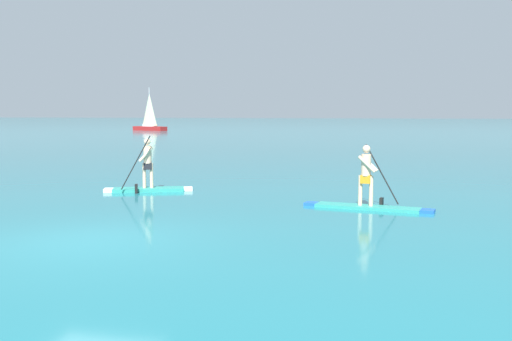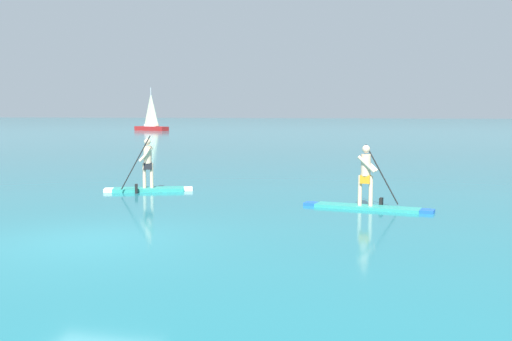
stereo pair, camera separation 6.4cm
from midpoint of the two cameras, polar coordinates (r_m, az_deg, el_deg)
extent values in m
plane|color=#1E727F|center=(12.32, -15.91, -6.62)|extent=(440.00, 440.00, 0.00)
cube|color=teal|center=(19.50, -10.29, -1.82)|extent=(2.38, 1.46, 0.11)
cube|color=white|center=(19.61, -14.03, -1.86)|extent=(0.44, 0.55, 0.11)
cube|color=white|center=(19.48, -6.52, -1.78)|extent=(0.41, 0.49, 0.11)
cylinder|color=beige|center=(19.45, -10.70, -0.49)|extent=(0.11, 0.11, 0.81)
cylinder|color=beige|center=(19.44, -10.01, -0.48)|extent=(0.11, 0.11, 0.81)
cube|color=black|center=(19.42, -10.37, 0.43)|extent=(0.32, 0.30, 0.22)
cylinder|color=beige|center=(19.39, -10.39, 1.53)|extent=(0.26, 0.26, 0.57)
sphere|color=beige|center=(19.36, -10.42, 2.77)|extent=(0.21, 0.21, 0.21)
cylinder|color=beige|center=(19.24, -10.57, 1.53)|extent=(0.44, 0.24, 0.51)
cylinder|color=beige|center=(19.54, -10.52, 1.60)|extent=(0.44, 0.24, 0.51)
cylinder|color=black|center=(18.98, -11.51, 0.76)|extent=(0.90, 0.38, 1.72)
cube|color=black|center=(19.07, -11.46, -1.79)|extent=(0.15, 0.22, 0.32)
cube|color=teal|center=(15.99, 10.84, -3.53)|extent=(2.84, 1.06, 0.08)
cube|color=blue|center=(15.74, 16.42, -3.82)|extent=(0.41, 0.47, 0.08)
cube|color=blue|center=(16.40, 5.50, -3.23)|extent=(0.40, 0.41, 0.08)
cylinder|color=beige|center=(15.91, 11.20, -1.98)|extent=(0.11, 0.11, 0.81)
cylinder|color=beige|center=(15.97, 10.17, -1.93)|extent=(0.11, 0.11, 0.81)
cube|color=orange|center=(15.90, 10.71, -0.83)|extent=(0.29, 0.26, 0.22)
cylinder|color=beige|center=(15.86, 10.73, 0.53)|extent=(0.26, 0.26, 0.58)
sphere|color=beige|center=(15.83, 10.76, 2.06)|extent=(0.21, 0.21, 0.21)
cylinder|color=beige|center=(16.00, 11.03, 0.70)|extent=(0.49, 0.17, 0.46)
cylinder|color=beige|center=(15.70, 10.79, 0.61)|extent=(0.49, 0.17, 0.46)
cylinder|color=black|center=(16.21, 12.23, -0.36)|extent=(0.92, 0.20, 1.61)
cube|color=black|center=(16.31, 12.17, -3.17)|extent=(0.11, 0.21, 0.32)
cube|color=#A51E1E|center=(82.07, -10.11, 4.04)|extent=(5.51, 3.34, 0.56)
cylinder|color=#B2B2B7|center=(82.04, -10.14, 6.09)|extent=(0.12, 0.12, 5.30)
pyramid|color=beige|center=(82.04, -10.14, 5.87)|extent=(2.10, 1.39, 4.48)
cube|color=silver|center=(82.06, -10.11, 4.36)|extent=(2.16, 1.62, 0.34)
camera|label=1|loc=(0.03, -89.90, 0.01)|focal=41.18mm
camera|label=2|loc=(0.03, 90.10, -0.01)|focal=41.18mm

